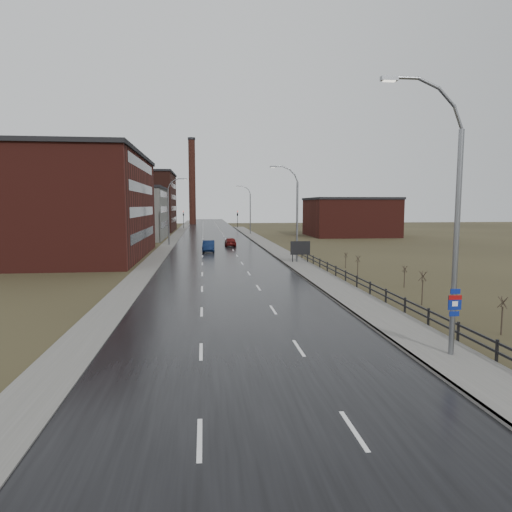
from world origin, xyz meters
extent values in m
plane|color=#2D2819|center=(0.00, 0.00, 0.00)|extent=(320.00, 320.00, 0.00)
cube|color=black|center=(0.00, 60.00, 0.03)|extent=(14.00, 300.00, 0.06)
cube|color=#595651|center=(8.60, 35.00, 0.09)|extent=(3.20, 180.00, 0.18)
cube|color=slate|center=(7.08, 35.00, 0.09)|extent=(0.16, 180.00, 0.18)
cube|color=#595651|center=(-8.20, 60.00, 0.06)|extent=(2.40, 260.00, 0.12)
cube|color=#471914|center=(-21.00, 45.00, 6.50)|extent=(22.00, 28.00, 13.00)
cube|color=black|center=(-21.00, 45.00, 13.25)|extent=(22.44, 28.56, 0.50)
cube|color=black|center=(-10.02, 45.00, 3.00)|extent=(0.06, 22.40, 1.20)
cube|color=black|center=(-10.02, 45.00, 6.00)|extent=(0.06, 22.40, 1.20)
cube|color=black|center=(-10.02, 45.00, 9.00)|extent=(0.06, 22.40, 1.20)
cube|color=black|center=(-10.02, 45.00, 12.00)|extent=(0.06, 22.40, 1.20)
cube|color=slate|center=(-18.00, 78.00, 5.00)|extent=(16.00, 20.00, 10.00)
cube|color=black|center=(-18.00, 78.00, 10.25)|extent=(16.32, 20.40, 0.50)
cube|color=black|center=(-10.02, 78.00, 3.00)|extent=(0.06, 16.00, 1.20)
cube|color=black|center=(-10.02, 78.00, 6.00)|extent=(0.06, 16.00, 1.20)
cube|color=black|center=(-10.02, 78.00, 9.00)|extent=(0.06, 16.00, 1.20)
cube|color=#331611|center=(-23.00, 108.00, 7.50)|extent=(26.00, 24.00, 15.00)
cube|color=black|center=(-23.00, 108.00, 15.25)|extent=(26.52, 24.48, 0.50)
cube|color=black|center=(-10.02, 108.00, 3.00)|extent=(0.06, 19.20, 1.20)
cube|color=black|center=(-10.02, 108.00, 6.00)|extent=(0.06, 19.20, 1.20)
cube|color=black|center=(-10.02, 108.00, 9.00)|extent=(0.06, 19.20, 1.20)
cube|color=black|center=(-10.02, 108.00, 12.00)|extent=(0.06, 19.20, 1.20)
cube|color=#471914|center=(30.30, 82.00, 4.00)|extent=(18.00, 16.00, 8.00)
cube|color=black|center=(30.30, 82.00, 8.25)|extent=(18.36, 16.32, 0.50)
cylinder|color=#331611|center=(-6.00, 150.00, 15.00)|extent=(2.40, 2.40, 30.00)
cylinder|color=black|center=(-6.00, 150.00, 30.30)|extent=(2.70, 2.70, 0.80)
cylinder|color=slate|center=(8.80, 2.00, 5.00)|extent=(0.24, 0.24, 10.00)
cylinder|color=slate|center=(8.61, 2.00, 10.46)|extent=(0.57, 0.14, 1.12)
cylinder|color=slate|center=(8.06, 2.00, 11.28)|extent=(0.91, 0.14, 0.91)
cylinder|color=slate|center=(7.25, 2.00, 11.82)|extent=(1.12, 0.14, 0.57)
cylinder|color=slate|center=(6.29, 2.00, 12.01)|extent=(1.15, 0.14, 0.14)
cube|color=slate|center=(5.54, 2.00, 11.96)|extent=(0.70, 0.28, 0.18)
cube|color=silver|center=(5.54, 2.00, 11.86)|extent=(0.50, 0.20, 0.04)
cube|color=navy|center=(8.80, 1.88, 3.05)|extent=(0.45, 0.04, 0.22)
cube|color=navy|center=(8.80, 1.88, 2.55)|extent=(0.60, 0.04, 0.65)
cube|color=maroon|center=(8.80, 1.87, 2.78)|extent=(0.60, 0.04, 0.20)
cube|color=navy|center=(8.80, 1.88, 2.05)|extent=(0.45, 0.04, 0.22)
cube|color=silver|center=(8.80, 1.86, 2.50)|extent=(0.26, 0.02, 0.22)
cylinder|color=slate|center=(8.80, 36.00, 4.75)|extent=(0.24, 0.24, 9.50)
cylinder|color=slate|center=(8.63, 36.00, 9.90)|extent=(0.51, 0.14, 0.98)
cylinder|color=slate|center=(8.16, 36.00, 10.62)|extent=(0.81, 0.14, 0.81)
cylinder|color=slate|center=(7.44, 36.00, 11.09)|extent=(0.98, 0.14, 0.51)
cylinder|color=slate|center=(6.60, 36.00, 11.26)|extent=(1.01, 0.14, 0.14)
cube|color=slate|center=(5.91, 36.00, 11.21)|extent=(0.70, 0.28, 0.18)
cube|color=silver|center=(5.91, 36.00, 11.11)|extent=(0.50, 0.20, 0.04)
cylinder|color=slate|center=(-8.00, 62.00, 4.75)|extent=(0.24, 0.24, 9.50)
cylinder|color=slate|center=(-7.83, 62.00, 9.90)|extent=(0.51, 0.14, 0.98)
cylinder|color=slate|center=(-7.36, 62.00, 10.62)|extent=(0.81, 0.14, 0.81)
cylinder|color=slate|center=(-6.64, 62.00, 11.09)|extent=(0.98, 0.14, 0.51)
cylinder|color=slate|center=(-5.80, 62.00, 11.26)|extent=(1.01, 0.14, 0.14)
cube|color=slate|center=(-5.11, 62.00, 11.21)|extent=(0.70, 0.28, 0.18)
cube|color=silver|center=(-5.11, 62.00, 11.11)|extent=(0.50, 0.20, 0.04)
cylinder|color=slate|center=(8.80, 90.00, 4.75)|extent=(0.24, 0.24, 9.50)
cylinder|color=slate|center=(8.63, 90.00, 9.90)|extent=(0.51, 0.14, 0.98)
cylinder|color=slate|center=(8.16, 90.00, 10.62)|extent=(0.81, 0.14, 0.81)
cylinder|color=slate|center=(7.44, 90.00, 11.09)|extent=(0.98, 0.14, 0.51)
cylinder|color=slate|center=(6.60, 90.00, 11.26)|extent=(1.01, 0.14, 0.14)
cube|color=slate|center=(5.91, 90.00, 11.21)|extent=(0.70, 0.28, 0.18)
cube|color=silver|center=(5.91, 90.00, 11.11)|extent=(0.50, 0.20, 0.04)
cube|color=black|center=(10.30, 1.00, 0.55)|extent=(0.10, 0.10, 1.10)
cube|color=black|center=(10.30, 4.00, 0.55)|extent=(0.10, 0.10, 1.10)
cube|color=black|center=(10.30, 7.00, 0.55)|extent=(0.10, 0.10, 1.10)
cube|color=black|center=(10.30, 10.00, 0.55)|extent=(0.10, 0.10, 1.10)
cube|color=black|center=(10.30, 13.00, 0.55)|extent=(0.10, 0.10, 1.10)
cube|color=black|center=(10.30, 16.00, 0.55)|extent=(0.10, 0.10, 1.10)
cube|color=black|center=(10.30, 19.00, 0.55)|extent=(0.10, 0.10, 1.10)
cube|color=black|center=(10.30, 22.00, 0.55)|extent=(0.10, 0.10, 1.10)
cube|color=black|center=(10.30, 25.00, 0.55)|extent=(0.10, 0.10, 1.10)
cube|color=black|center=(10.30, 28.00, 0.55)|extent=(0.10, 0.10, 1.10)
cube|color=black|center=(10.30, 31.00, 0.55)|extent=(0.10, 0.10, 1.10)
cube|color=black|center=(10.30, 34.00, 0.55)|extent=(0.10, 0.10, 1.10)
cube|color=black|center=(10.30, 37.00, 0.55)|extent=(0.10, 0.10, 1.10)
cube|color=black|center=(10.30, 40.00, 0.55)|extent=(0.10, 0.10, 1.10)
cube|color=black|center=(10.30, 43.00, 0.55)|extent=(0.10, 0.10, 1.10)
cube|color=black|center=(10.30, 18.50, 0.95)|extent=(0.08, 53.00, 0.10)
cube|color=black|center=(10.30, 18.50, 0.55)|extent=(0.08, 53.00, 0.10)
cylinder|color=#382D23|center=(13.39, 5.14, 0.76)|extent=(0.08, 0.08, 1.51)
cylinder|color=#382D23|center=(13.44, 5.14, 1.74)|extent=(0.04, 0.52, 0.60)
cylinder|color=#382D23|center=(13.41, 5.19, 1.74)|extent=(0.49, 0.20, 0.61)
cylinder|color=#382D23|center=(13.35, 5.17, 1.74)|extent=(0.30, 0.44, 0.62)
cylinder|color=#382D23|center=(13.35, 5.11, 1.74)|extent=(0.30, 0.44, 0.62)
cylinder|color=#382D23|center=(13.41, 5.09, 1.74)|extent=(0.49, 0.20, 0.61)
cylinder|color=#382D23|center=(12.68, 12.52, 0.87)|extent=(0.08, 0.08, 1.74)
cylinder|color=#382D23|center=(12.73, 12.52, 2.00)|extent=(0.04, 0.59, 0.69)
cylinder|color=#382D23|center=(12.70, 12.57, 2.00)|extent=(0.56, 0.22, 0.69)
cylinder|color=#382D23|center=(12.64, 12.55, 2.00)|extent=(0.33, 0.50, 0.70)
cylinder|color=#382D23|center=(12.64, 12.49, 2.00)|extent=(0.33, 0.50, 0.70)
cylinder|color=#382D23|center=(12.70, 12.47, 2.00)|extent=(0.56, 0.22, 0.69)
cylinder|color=#382D23|center=(14.39, 19.06, 0.68)|extent=(0.08, 0.08, 1.35)
cylinder|color=#382D23|center=(14.44, 19.06, 1.55)|extent=(0.04, 0.46, 0.54)
cylinder|color=#382D23|center=(14.41, 19.11, 1.55)|extent=(0.44, 0.18, 0.55)
cylinder|color=#382D23|center=(14.35, 19.09, 1.55)|extent=(0.27, 0.39, 0.55)
cylinder|color=#382D23|center=(14.35, 19.03, 1.55)|extent=(0.27, 0.39, 0.55)
cylinder|color=#382D23|center=(14.41, 19.02, 1.55)|extent=(0.44, 0.18, 0.55)
cylinder|color=#382D23|center=(12.15, 24.16, 0.80)|extent=(0.08, 0.08, 1.60)
cylinder|color=#382D23|center=(12.20, 24.16, 1.84)|extent=(0.04, 0.54, 0.63)
cylinder|color=#382D23|center=(12.16, 24.21, 1.84)|extent=(0.52, 0.21, 0.64)
cylinder|color=#382D23|center=(12.11, 24.19, 1.84)|extent=(0.31, 0.46, 0.65)
cylinder|color=#382D23|center=(12.11, 24.13, 1.84)|extent=(0.31, 0.46, 0.65)
cylinder|color=#382D23|center=(12.16, 24.11, 1.84)|extent=(0.52, 0.21, 0.64)
cylinder|color=#382D23|center=(13.19, 31.03, 0.63)|extent=(0.08, 0.08, 1.25)
cylinder|color=#382D23|center=(13.24, 31.03, 1.44)|extent=(0.04, 0.43, 0.50)
cylinder|color=#382D23|center=(13.20, 31.08, 1.44)|extent=(0.41, 0.17, 0.51)
cylinder|color=#382D23|center=(13.15, 31.06, 1.44)|extent=(0.25, 0.37, 0.52)
cylinder|color=#382D23|center=(13.15, 31.00, 1.44)|extent=(0.25, 0.37, 0.52)
cylinder|color=#382D23|center=(13.20, 30.98, 1.44)|extent=(0.41, 0.17, 0.51)
cube|color=black|center=(8.20, 35.57, 0.90)|extent=(0.10, 0.10, 1.80)
cube|color=black|center=(10.00, 35.57, 0.90)|extent=(0.10, 0.10, 1.80)
cube|color=silver|center=(9.10, 35.52, 1.84)|extent=(2.24, 0.08, 1.49)
cube|color=black|center=(9.10, 35.47, 1.84)|extent=(2.34, 0.04, 1.59)
cylinder|color=black|center=(-8.00, 120.00, 2.60)|extent=(0.16, 0.16, 5.20)
imported|color=black|center=(-8.00, 120.00, 4.75)|extent=(0.58, 2.73, 1.10)
sphere|color=#FF190C|center=(-8.00, 119.85, 5.05)|extent=(0.18, 0.18, 0.18)
cylinder|color=black|center=(8.00, 120.00, 2.60)|extent=(0.16, 0.16, 5.20)
imported|color=black|center=(8.00, 120.00, 4.75)|extent=(0.58, 2.73, 1.10)
sphere|color=#FF190C|center=(8.00, 119.85, 5.05)|extent=(0.18, 0.18, 0.18)
imported|color=#0B193B|center=(-1.42, 50.16, 0.81)|extent=(1.90, 4.98, 1.62)
imported|color=#560F0E|center=(2.27, 58.56, 0.76)|extent=(1.83, 4.45, 1.51)
camera|label=1|loc=(-2.11, -16.62, 6.79)|focal=32.00mm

